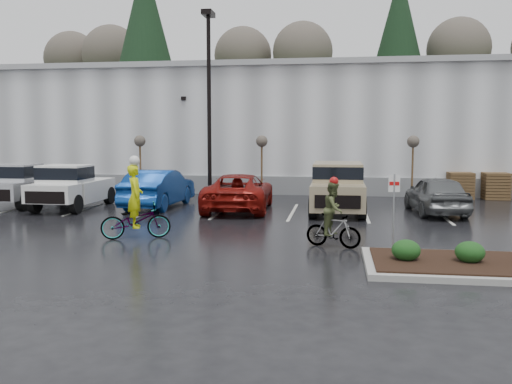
# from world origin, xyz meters

# --- Properties ---
(ground) EXTENTS (120.00, 120.00, 0.00)m
(ground) POSITION_xyz_m (0.00, 0.00, 0.00)
(ground) COLOR black
(ground) RESTS_ON ground
(warehouse) EXTENTS (60.50, 15.50, 7.20)m
(warehouse) POSITION_xyz_m (0.00, 21.99, 3.65)
(warehouse) COLOR #A5A8AA
(warehouse) RESTS_ON ground
(wooded_ridge) EXTENTS (80.00, 25.00, 6.00)m
(wooded_ridge) POSITION_xyz_m (0.00, 45.00, 3.00)
(wooded_ridge) COLOR #243A18
(wooded_ridge) RESTS_ON ground
(lamppost) EXTENTS (0.50, 1.00, 9.22)m
(lamppost) POSITION_xyz_m (-4.00, 12.00, 5.69)
(lamppost) COLOR black
(lamppost) RESTS_ON ground
(sapling_west) EXTENTS (0.60, 0.60, 3.20)m
(sapling_west) POSITION_xyz_m (-8.00, 13.00, 2.73)
(sapling_west) COLOR #43301B
(sapling_west) RESTS_ON ground
(sapling_mid) EXTENTS (0.60, 0.60, 3.20)m
(sapling_mid) POSITION_xyz_m (-1.50, 13.00, 2.73)
(sapling_mid) COLOR #43301B
(sapling_mid) RESTS_ON ground
(sapling_east) EXTENTS (0.60, 0.60, 3.20)m
(sapling_east) POSITION_xyz_m (6.00, 13.00, 2.73)
(sapling_east) COLOR #43301B
(sapling_east) RESTS_ON ground
(pallet_stack_a) EXTENTS (1.20, 1.20, 1.35)m
(pallet_stack_a) POSITION_xyz_m (8.50, 14.00, 0.68)
(pallet_stack_a) COLOR #43301B
(pallet_stack_a) RESTS_ON ground
(pallet_stack_b) EXTENTS (1.20, 1.20, 1.35)m
(pallet_stack_b) POSITION_xyz_m (10.20, 14.00, 0.68)
(pallet_stack_b) COLOR #43301B
(pallet_stack_b) RESTS_ON ground
(shrub_a) EXTENTS (0.70, 0.70, 0.52)m
(shrub_a) POSITION_xyz_m (4.00, -1.00, 0.41)
(shrub_a) COLOR #153613
(shrub_a) RESTS_ON curb_island
(shrub_b) EXTENTS (0.70, 0.70, 0.52)m
(shrub_b) POSITION_xyz_m (5.50, -1.00, 0.41)
(shrub_b) COLOR #153613
(shrub_b) RESTS_ON curb_island
(fire_lane_sign) EXTENTS (0.30, 0.05, 2.20)m
(fire_lane_sign) POSITION_xyz_m (3.80, 0.20, 1.41)
(fire_lane_sign) COLOR gray
(fire_lane_sign) RESTS_ON ground
(pickup_silver) EXTENTS (2.10, 5.20, 1.96)m
(pickup_silver) POSITION_xyz_m (-11.78, 8.45, 0.98)
(pickup_silver) COLOR #B7B9C0
(pickup_silver) RESTS_ON ground
(pickup_white) EXTENTS (2.10, 5.20, 1.96)m
(pickup_white) POSITION_xyz_m (-9.15, 7.98, 0.98)
(pickup_white) COLOR silver
(pickup_white) RESTS_ON ground
(car_blue) EXTENTS (2.01, 5.20, 1.69)m
(car_blue) POSITION_xyz_m (-5.57, 8.71, 0.85)
(car_blue) COLOR navy
(car_blue) RESTS_ON ground
(car_red) EXTENTS (2.86, 5.76, 1.57)m
(car_red) POSITION_xyz_m (-1.84, 8.30, 0.78)
(car_red) COLOR maroon
(car_red) RESTS_ON ground
(suv_tan) EXTENTS (2.20, 5.10, 2.06)m
(suv_tan) POSITION_xyz_m (2.34, 8.22, 1.03)
(suv_tan) COLOR gray
(suv_tan) RESTS_ON ground
(car_grey) EXTENTS (2.24, 4.76, 1.58)m
(car_grey) POSITION_xyz_m (6.36, 8.45, 0.79)
(car_grey) COLOR #5A5D5E
(car_grey) RESTS_ON ground
(cyclist_hivis) EXTENTS (2.27, 1.50, 2.60)m
(cyclist_hivis) POSITION_xyz_m (-3.90, 1.50, 0.79)
(cyclist_hivis) COLOR #3F3F44
(cyclist_hivis) RESTS_ON ground
(cyclist_olive) EXTENTS (1.64, 0.93, 2.04)m
(cyclist_olive) POSITION_xyz_m (2.21, 1.07, 0.76)
(cyclist_olive) COLOR #3F3F44
(cyclist_olive) RESTS_ON ground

